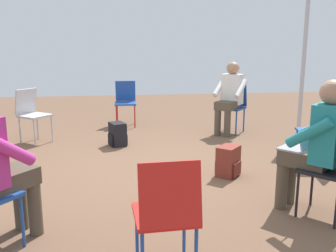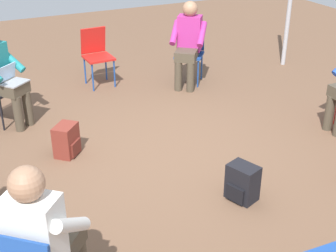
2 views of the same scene
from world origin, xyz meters
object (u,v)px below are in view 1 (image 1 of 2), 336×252
Objects in this scene: chair_south at (126,100)px; backpack_near_laptop_user at (118,136)px; person_in_white at (230,94)px; backpack_by_empty_chair at (228,163)px; chair_southeast at (32,112)px; chair_west at (321,127)px; person_with_laptop at (317,141)px; chair_southwest at (233,104)px; chair_north at (167,211)px; chair_northwest at (335,166)px.

chair_south is 1.55m from backpack_near_laptop_user.
backpack_by_empty_chair is at bearing 114.22° from person_in_white.
chair_southeast is 4.26m from chair_west.
person_with_laptop is at bearing 160.27° from chair_west.
chair_southeast is at bearing -16.42° from backpack_near_laptop_user.
chair_southwest is 2.36× the size of backpack_by_empty_chair.
backpack_by_empty_chair is (-2.63, 1.94, -0.34)m from chair_southeast.
chair_west and chair_south have the same top height.
chair_north is 4.36m from person_in_white.
chair_south reaches higher than backpack_near_laptop_user.
person_in_white is (-1.78, 0.93, 0.20)m from chair_south.
chair_southeast is at bearing 38.84° from chair_south.
person_with_laptop reaches higher than chair_south.
person_in_white is 2.28m from backpack_by_empty_chair.
chair_northwest is 0.26m from person_with_laptop.
person_with_laptop is 3.44× the size of backpack_by_empty_chair.
chair_northwest is at bearing 21.39° from chair_north.
chair_west is at bearing -168.51° from backpack_by_empty_chair.
chair_southeast is 1.00× the size of chair_south.
chair_southwest is at bearing 134.24° from chair_southeast.
backpack_by_empty_chair is (-1.14, 3.05, -0.34)m from chair_south.
chair_west is at bearing 105.85° from chair_southeast.
person_with_laptop reaches higher than chair_north.
person_with_laptop is at bearing 124.02° from backpack_near_laptop_user.
person_with_laptop is (-3.11, 3.02, 0.20)m from chair_southeast.
chair_southwest is 2.36× the size of backpack_near_laptop_user.
chair_southwest is 0.26m from person_in_white.
chair_south is at bearing 88.94° from chair_north.
chair_southwest is 3.35m from person_with_laptop.
backpack_near_laptop_user is at bearing 83.53° from person_with_laptop.
chair_north is 4.97m from chair_south.
chair_south reaches higher than backpack_by_empty_chair.
chair_north is 3.49m from backpack_near_laptop_user.
chair_north is 4.19m from chair_southeast.
chair_south is 4.60m from chair_northwest.
backpack_by_empty_chair is (-1.30, 1.54, 0.00)m from backpack_near_laptop_user.
chair_southeast is 0.69× the size of person_in_white.
chair_southwest is at bearing 26.57° from chair_west.
backpack_by_empty_chair is (1.29, 0.26, -0.34)m from chair_west.
person_with_laptop reaches higher than chair_northwest.
person_with_laptop is 1.30m from backpack_by_empty_chair.
chair_southwest is 2.39m from backpack_by_empty_chair.
chair_northwest is at bearing 128.31° from chair_southwest.
chair_south is 2.01m from person_in_white.
person_with_laptop is at bearing 84.81° from chair_southeast.
backpack_by_empty_chair is at bearing 112.56° from chair_southwest.
backpack_near_laptop_user and backpack_by_empty_chair have the same top height.
chair_north is at bearing 169.34° from person_with_laptop.
chair_north is at bearing 62.95° from backpack_by_empty_chair.
chair_northwest is 3.36m from backpack_near_laptop_user.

